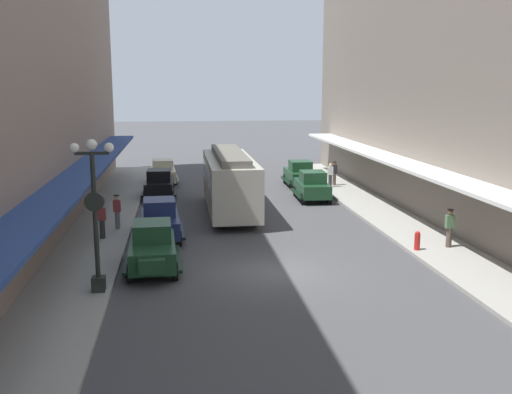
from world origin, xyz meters
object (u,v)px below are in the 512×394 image
object	(u,v)px
parked_car_0	(312,185)
parked_car_2	(153,246)
pedestrian_1	(330,175)
pedestrian_0	(117,211)
fire_hydrant	(417,240)
parked_car_1	(300,173)
lamp_post_with_clock	(95,209)
parked_car_4	(160,219)
parked_car_3	(159,183)
pedestrian_3	(450,228)
parked_car_5	(163,172)
pedestrian_4	(334,173)
streetcar	(230,180)
pedestrian_2	(102,220)

from	to	relation	value
parked_car_0	parked_car_2	size ratio (longest dim) A/B	1.00
parked_car_0	pedestrian_1	xyz separation A→B (m)	(2.13, 3.73, 0.05)
parked_car_0	pedestrian_0	world-z (taller)	parked_car_0
fire_hydrant	parked_car_1	bearing A→B (deg)	94.91
parked_car_0	pedestrian_1	distance (m)	4.30
parked_car_0	lamp_post_with_clock	bearing A→B (deg)	-124.86
lamp_post_with_clock	pedestrian_0	distance (m)	9.25
parked_car_4	pedestrian_1	world-z (taller)	parked_car_4
parked_car_1	parked_car_3	distance (m)	10.23
lamp_post_with_clock	pedestrian_3	size ratio (longest dim) A/B	3.09
parked_car_1	pedestrian_3	xyz separation A→B (m)	(3.03, -17.20, 0.07)
lamp_post_with_clock	pedestrian_0	size ratio (longest dim) A/B	3.09
lamp_post_with_clock	fire_hydrant	world-z (taller)	lamp_post_with_clock
parked_car_2	fire_hydrant	bearing A→B (deg)	4.43
parked_car_0	parked_car_2	xyz separation A→B (m)	(-9.26, -13.11, 0.00)
parked_car_0	parked_car_4	size ratio (longest dim) A/B	1.00
parked_car_2	parked_car_4	bearing A→B (deg)	88.29
parked_car_3	lamp_post_with_clock	xyz separation A→B (m)	(-1.53, -17.76, 2.04)
parked_car_1	pedestrian_1	size ratio (longest dim) A/B	2.61
parked_car_0	lamp_post_with_clock	xyz separation A→B (m)	(-10.97, -15.75, 2.04)
parked_car_5	pedestrian_4	xyz separation A→B (m)	(11.96, -2.73, 0.07)
parked_car_5	streetcar	xyz separation A→B (m)	(3.93, -10.42, 0.96)
parked_car_4	pedestrian_1	xyz separation A→B (m)	(11.25, 12.16, 0.05)
parked_car_2	pedestrian_0	distance (m)	6.69
parked_car_2	pedestrian_2	bearing A→B (deg)	118.20
pedestrian_0	parked_car_2	bearing A→B (deg)	-72.96
parked_car_2	pedestrian_1	xyz separation A→B (m)	(11.39, 16.85, 0.05)
parked_car_3	pedestrian_4	world-z (taller)	parked_car_3
parked_car_1	parked_car_4	xyz separation A→B (m)	(-9.40, -13.61, 0.00)
parked_car_2	pedestrian_2	xyz separation A→B (m)	(-2.46, 4.58, 0.07)
pedestrian_2	pedestrian_1	bearing A→B (deg)	41.55
parked_car_3	streetcar	size ratio (longest dim) A/B	0.45
streetcar	parked_car_4	bearing A→B (deg)	-125.58
parked_car_3	pedestrian_3	size ratio (longest dim) A/B	2.57
parked_car_5	pedestrian_2	bearing A→B (deg)	-98.57
pedestrian_1	pedestrian_2	world-z (taller)	pedestrian_2
lamp_post_with_clock	pedestrian_1	xyz separation A→B (m)	(13.10, 19.48, -2.00)
parked_car_1	pedestrian_1	bearing A→B (deg)	-38.10
fire_hydrant	pedestrian_4	world-z (taller)	pedestrian_4
parked_car_1	pedestrian_0	size ratio (longest dim) A/B	2.56
pedestrian_4	parked_car_5	bearing A→B (deg)	167.15
parked_car_4	lamp_post_with_clock	xyz separation A→B (m)	(-1.85, -7.32, 2.04)
parked_car_2	lamp_post_with_clock	size ratio (longest dim) A/B	0.83
pedestrian_1	pedestrian_2	xyz separation A→B (m)	(-13.85, -12.27, 0.02)
parked_car_4	pedestrian_4	xyz separation A→B (m)	(11.73, 12.87, 0.07)
fire_hydrant	pedestrian_1	xyz separation A→B (m)	(0.35, 15.99, 0.43)
lamp_post_with_clock	fire_hydrant	distance (m)	13.44
parked_car_5	pedestrian_4	distance (m)	12.26
parked_car_3	parked_car_4	xyz separation A→B (m)	(0.33, -10.44, 0.00)
parked_car_3	streetcar	distance (m)	6.70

